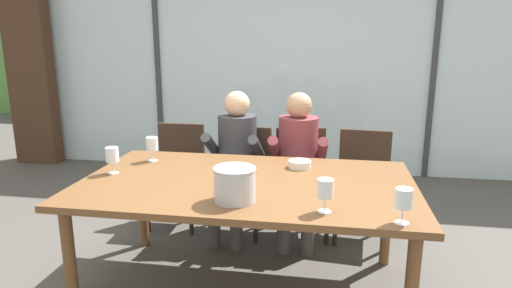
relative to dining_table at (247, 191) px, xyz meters
name	(u,v)px	position (x,y,z in m)	size (l,w,h in m)	color
ground	(268,227)	(0.00, 1.00, -0.68)	(14.00, 14.00, 0.00)	#4C4742
window_glass_panel	(289,64)	(0.00, 2.74, 0.62)	(7.25, 0.03, 2.60)	silver
window_mullion_left	(158,63)	(-1.63, 2.72, 0.62)	(0.06, 0.06, 2.60)	#38383D
window_mullion_right	(434,66)	(1.63, 2.72, 0.62)	(0.06, 0.06, 2.60)	#38383D
hillside_vineyard	(308,67)	(0.00, 7.11, 0.30)	(13.25, 2.40, 1.98)	#568942
curtain_heavy_drape	(30,63)	(-3.27, 2.56, 0.62)	(0.56, 0.20, 2.60)	#472D1E
dining_table	(247,191)	(0.00, 0.00, 0.00)	(2.05, 1.19, 0.75)	brown
chair_near_curtain	(179,166)	(-0.81, 1.02, -0.18)	(0.44, 0.44, 0.87)	#332319
chair_left_of_center	(244,171)	(-0.21, 0.98, -0.18)	(0.49, 0.49, 0.87)	#332319
chair_center	(301,173)	(0.27, 1.00, -0.18)	(0.50, 0.50, 0.87)	#332319
chair_right_of_center	(363,176)	(0.79, 1.00, -0.18)	(0.48, 0.48, 0.87)	#332319
person_charcoal_jacket	(235,154)	(-0.26, 0.87, -0.01)	(0.48, 0.62, 1.19)	#38383D
person_maroon_top	(298,157)	(0.25, 0.87, -0.01)	(0.48, 0.62, 1.19)	brown
ice_bucket_primary	(235,184)	(0.00, -0.35, 0.16)	(0.23, 0.23, 0.19)	#B7B7BC
tasting_bowl	(300,164)	(0.30, 0.33, 0.09)	(0.15, 0.15, 0.05)	silver
wine_glass_by_left_taster	(325,190)	(0.48, -0.43, 0.18)	(0.08, 0.08, 0.17)	silver
wine_glass_near_bucket	(404,200)	(0.85, -0.51, 0.18)	(0.08, 0.08, 0.17)	silver
wine_glass_center_pour	(152,144)	(-0.75, 0.33, 0.19)	(0.08, 0.08, 0.17)	silver
wine_glass_by_right_taster	(112,156)	(-0.88, 0.01, 0.18)	(0.08, 0.08, 0.17)	silver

